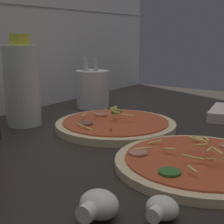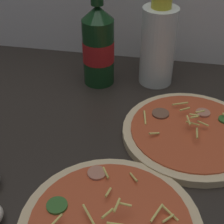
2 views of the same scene
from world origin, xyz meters
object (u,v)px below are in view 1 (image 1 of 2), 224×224
(utensil_crock, at_px, (93,88))
(mushroom_left, at_px, (162,209))
(oil_bottle, at_px, (22,84))
(pizza_near, at_px, (200,163))
(pizza_far, at_px, (115,125))
(mushroom_right, at_px, (98,205))

(utensil_crock, bearing_deg, mushroom_left, -135.75)
(oil_bottle, relative_size, mushroom_left, 5.09)
(mushroom_left, bearing_deg, pizza_near, 6.21)
(pizza_far, relative_size, oil_bottle, 1.28)
(utensil_crock, bearing_deg, pizza_far, -130.94)
(mushroom_left, bearing_deg, mushroom_right, 122.78)
(pizza_far, bearing_deg, utensil_crock, 49.06)
(oil_bottle, height_order, mushroom_right, oil_bottle)
(mushroom_right, bearing_deg, pizza_far, 30.52)
(pizza_near, xyz_separation_m, utensil_crock, (0.27, 0.41, 0.05))
(pizza_far, height_order, mushroom_left, pizza_far)
(mushroom_left, xyz_separation_m, utensil_crock, (0.44, 0.43, 0.04))
(pizza_far, bearing_deg, mushroom_left, -138.77)
(pizza_far, relative_size, utensil_crock, 1.78)
(pizza_near, distance_m, pizza_far, 0.26)
(oil_bottle, bearing_deg, utensil_crock, -3.36)
(pizza_far, relative_size, mushroom_left, 6.54)
(pizza_far, xyz_separation_m, mushroom_left, (-0.29, -0.25, 0.00))
(pizza_near, relative_size, oil_bottle, 1.31)
(pizza_near, bearing_deg, oil_bottle, 86.38)
(mushroom_right, bearing_deg, pizza_near, -10.80)
(mushroom_left, distance_m, mushroom_right, 0.07)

